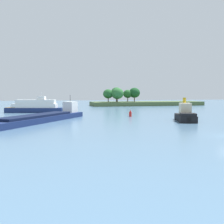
{
  "coord_description": "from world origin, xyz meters",
  "views": [
    {
      "loc": [
        -24.51,
        -31.56,
        6.11
      ],
      "look_at": [
        -8.52,
        35.01,
        1.2
      ],
      "focal_mm": 41.33,
      "sensor_mm": 36.0,
      "label": 1
    }
  ],
  "objects_px": {
    "cargo_barge": "(43,117)",
    "tugboat": "(185,115)",
    "white_riverboat": "(35,107)",
    "channel_buoy_red": "(130,114)"
  },
  "relations": [
    {
      "from": "cargo_barge",
      "to": "tugboat",
      "type": "distance_m",
      "value": 31.46
    },
    {
      "from": "white_riverboat",
      "to": "cargo_barge",
      "type": "distance_m",
      "value": 28.42
    },
    {
      "from": "cargo_barge",
      "to": "tugboat",
      "type": "bearing_deg",
      "value": -11.95
    },
    {
      "from": "cargo_barge",
      "to": "tugboat",
      "type": "xyz_separation_m",
      "value": [
        30.77,
        -6.52,
        0.4
      ]
    },
    {
      "from": "white_riverboat",
      "to": "channel_buoy_red",
      "type": "bearing_deg",
      "value": -39.99
    },
    {
      "from": "white_riverboat",
      "to": "cargo_barge",
      "type": "bearing_deg",
      "value": -83.34
    },
    {
      "from": "white_riverboat",
      "to": "tugboat",
      "type": "bearing_deg",
      "value": -45.55
    },
    {
      "from": "cargo_barge",
      "to": "channel_buoy_red",
      "type": "xyz_separation_m",
      "value": [
        22.18,
        6.85,
        -0.14
      ]
    },
    {
      "from": "cargo_barge",
      "to": "channel_buoy_red",
      "type": "height_order",
      "value": "cargo_barge"
    },
    {
      "from": "white_riverboat",
      "to": "channel_buoy_red",
      "type": "xyz_separation_m",
      "value": [
        25.47,
        -21.36,
        -1.0
      ]
    }
  ]
}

